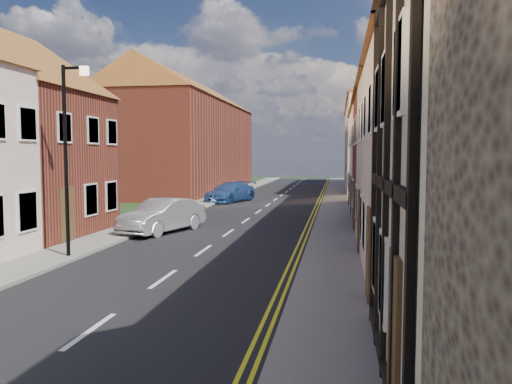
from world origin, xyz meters
name	(u,v)px	position (x,y,z in m)	size (l,w,h in m)	color
road	(246,221)	(0.00, 30.00, 0.01)	(7.00, 90.00, 0.02)	black
pavement_left	(162,218)	(-4.40, 30.00, 0.06)	(1.80, 90.00, 0.12)	slate
pavement_right	(334,222)	(4.40, 30.00, 0.06)	(1.80, 90.00, 0.12)	slate
cottage_r_cream_mid	(480,121)	(9.30, 23.50, 4.48)	(8.30, 5.20, 9.00)	#BFB3A1
cottage_r_pink	(446,129)	(9.30, 28.90, 4.47)	(8.30, 6.00, 9.00)	maroon
cottage_r_white_far	(425,134)	(9.30, 34.30, 4.48)	(8.30, 5.20, 9.00)	white
cottage_r_cream_far	(411,137)	(9.30, 39.70, 4.47)	(8.30, 6.00, 9.00)	white
block_right_far	(389,134)	(9.30, 55.00, 5.29)	(8.30, 24.20, 10.50)	#BFB3A1
block_left_far	(186,133)	(-9.30, 50.00, 5.29)	(8.30, 24.20, 10.50)	maroon
lamppost	(68,148)	(-3.81, 20.00, 3.54)	(0.88, 0.15, 6.00)	black
car_mid	(163,216)	(-2.82, 25.73, 0.73)	(1.54, 4.42, 1.46)	#A3A5AB
car_far	(230,192)	(-2.96, 39.83, 0.70)	(1.96, 4.81, 1.40)	navy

